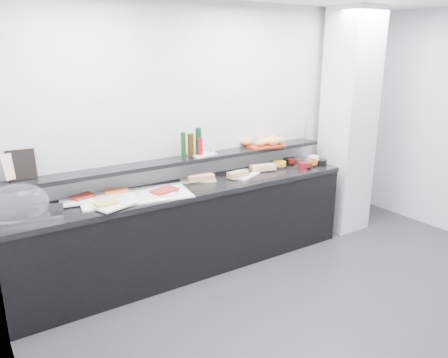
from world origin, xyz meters
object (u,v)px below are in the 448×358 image
cloche_base (32,214)px  bread_tray (264,146)px  carafe (309,128)px  framed_print (21,165)px  condiment_tray (203,155)px  sandwich_plate_mid (247,175)px

cloche_base → bread_tray: 2.57m
carafe → framed_print: bearing=178.2°
cloche_base → condiment_tray: 1.77m
cloche_base → carafe: carafe is taller
sandwich_plate_mid → framed_print: bearing=148.0°
sandwich_plate_mid → bread_tray: (0.37, 0.18, 0.25)m
condiment_tray → bread_tray: (0.81, -0.01, 0.00)m
sandwich_plate_mid → condiment_tray: size_ratio=1.31×
bread_tray → cloche_base: bearing=-170.2°
sandwich_plate_mid → carafe: bearing=-15.7°
bread_tray → carafe: carafe is taller
framed_print → carafe: 3.23m
sandwich_plate_mid → framed_print: size_ratio=1.35×
condiment_tray → framed_print: bearing=167.3°
sandwich_plate_mid → cloche_base: bearing=155.0°
cloche_base → sandwich_plate_mid: 2.18m
sandwich_plate_mid → framed_print: 2.22m
cloche_base → framed_print: size_ratio=1.89×
bread_tray → carafe: size_ratio=1.36×
sandwich_plate_mid → bread_tray: size_ratio=0.86×
framed_print → carafe: bearing=3.2°
cloche_base → condiment_tray: condiment_tray is taller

